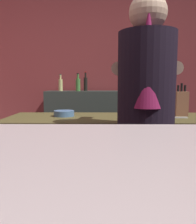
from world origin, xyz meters
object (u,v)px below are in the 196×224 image
(bottle_soy, at_px, (78,84))
(chefs_knife, at_px, (172,117))
(bartender, at_px, (146,115))
(bottle_vinegar, at_px, (61,84))
(knife_block, at_px, (181,103))
(bottle_olive_oil, at_px, (86,83))
(mixing_bowl, at_px, (64,113))

(bottle_soy, bearing_deg, chefs_knife, -56.19)
(bartender, relative_size, bottle_vinegar, 7.42)
(bottle_soy, xyz_separation_m, bottle_vinegar, (-0.24, 0.09, -0.00))
(knife_block, height_order, bottle_soy, bottle_soy)
(chefs_knife, xyz_separation_m, bottle_olive_oil, (-0.75, 1.35, 0.26))
(bartender, distance_m, knife_block, 0.67)
(bottle_soy, distance_m, bottle_olive_oil, 0.13)
(mixing_bowl, bearing_deg, knife_block, 2.36)
(bottle_soy, xyz_separation_m, bottle_olive_oil, (0.09, 0.09, 0.01))
(bottle_vinegar, bearing_deg, mixing_bowl, -79.37)
(bottle_vinegar, relative_size, bottle_olive_oil, 0.89)
(bartender, relative_size, bottle_soy, 7.27)
(bottle_soy, distance_m, bottle_vinegar, 0.26)
(bartender, relative_size, chefs_knife, 6.95)
(bottle_vinegar, xyz_separation_m, bottle_olive_oil, (0.34, -0.00, 0.01))
(knife_block, xyz_separation_m, bottle_olive_oil, (-0.87, 1.22, 0.16))
(chefs_knife, xyz_separation_m, bottle_vinegar, (-1.09, 1.35, 0.25))
(bottle_olive_oil, bearing_deg, bartender, -75.04)
(chefs_knife, relative_size, bottle_vinegar, 1.07)
(knife_block, bearing_deg, bottle_olive_oil, 125.44)
(mixing_bowl, xyz_separation_m, bottle_soy, (0.01, 1.16, 0.24))
(bottle_soy, relative_size, bottle_vinegar, 1.02)
(mixing_bowl, relative_size, chefs_knife, 0.69)
(knife_block, bearing_deg, bartender, -126.01)
(chefs_knife, distance_m, bottle_vinegar, 1.75)
(mixing_bowl, height_order, bottle_soy, bottle_soy)
(bottle_vinegar, bearing_deg, knife_block, -45.42)
(knife_block, height_order, mixing_bowl, knife_block)
(chefs_knife, bearing_deg, bottle_vinegar, 128.58)
(chefs_knife, bearing_deg, knife_block, 49.94)
(chefs_knife, distance_m, bottle_olive_oil, 1.57)
(bartender, bearing_deg, bottle_soy, 26.72)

